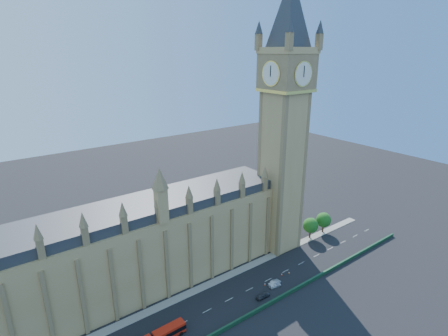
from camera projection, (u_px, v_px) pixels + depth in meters
ground at (218, 305)px, 102.47m from camera, size 400.00×400.00×0.00m
palace_westminster at (103, 259)px, 100.75m from camera, size 120.00×20.00×28.00m
elizabeth_tower at (285, 102)px, 117.16m from camera, size 20.59×20.59×105.00m
bridge_parapet at (237, 322)px, 95.42m from camera, size 160.00×0.60×1.20m
kerb_north at (201, 288)px, 109.69m from camera, size 160.00×3.00×0.16m
tree_east_near at (311, 225)px, 137.77m from camera, size 6.00×6.00×8.50m
tree_east_far at (324, 219)px, 142.27m from camera, size 6.00×6.00×8.50m
car_grey at (263, 295)px, 105.34m from camera, size 4.67×1.89×1.59m
car_silver at (275, 283)px, 111.14m from camera, size 4.71×2.04×1.51m
car_white at (275, 285)px, 110.28m from camera, size 4.36×2.23×1.21m
cone_a at (271, 284)px, 111.04m from camera, size 0.62×0.62×0.78m
cone_b at (282, 274)px, 115.88m from camera, size 0.63×0.63×0.76m
cone_c at (289, 273)px, 116.87m from camera, size 0.44×0.44×0.63m
cone_d at (265, 284)px, 111.03m from camera, size 0.54×0.54×0.68m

